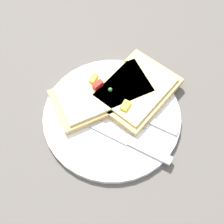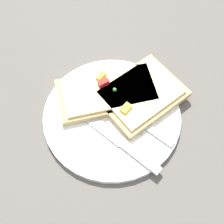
# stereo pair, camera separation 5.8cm
# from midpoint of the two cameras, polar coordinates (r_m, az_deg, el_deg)

# --- Properties ---
(ground_plane) EXTENTS (4.00, 4.00, 0.00)m
(ground_plane) POSITION_cam_midpoint_polar(r_m,az_deg,el_deg) (0.60, 2.76, -1.27)
(ground_plane) COLOR #56514C
(plate) EXTENTS (0.26, 0.26, 0.01)m
(plate) POSITION_cam_midpoint_polar(r_m,az_deg,el_deg) (0.59, 2.78, -1.00)
(plate) COLOR white
(plate) RESTS_ON ground
(fork) EXTENTS (0.17, 0.13, 0.01)m
(fork) POSITION_cam_midpoint_polar(r_m,az_deg,el_deg) (0.59, 5.05, -0.08)
(fork) COLOR #B7B7BC
(fork) RESTS_ON plate
(knife) EXTENTS (0.19, 0.13, 0.01)m
(knife) POSITION_cam_midpoint_polar(r_m,az_deg,el_deg) (0.56, 4.18, -5.51)
(knife) COLOR #B7B7BC
(knife) RESTS_ON plate
(pizza_slice_main) EXTENTS (0.11, 0.20, 0.03)m
(pizza_slice_main) POSITION_cam_midpoint_polar(r_m,az_deg,el_deg) (0.60, 2.17, 3.48)
(pizza_slice_main) COLOR tan
(pizza_slice_main) RESTS_ON plate
(pizza_slice_corner) EXTENTS (0.17, 0.19, 0.03)m
(pizza_slice_corner) POSITION_cam_midpoint_polar(r_m,az_deg,el_deg) (0.60, 8.03, 3.01)
(pizza_slice_corner) COLOR tan
(pizza_slice_corner) RESTS_ON plate
(crumb_scatter) EXTENTS (0.10, 0.10, 0.01)m
(crumb_scatter) POSITION_cam_midpoint_polar(r_m,az_deg,el_deg) (0.59, -0.48, 0.42)
(crumb_scatter) COLOR tan
(crumb_scatter) RESTS_ON plate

